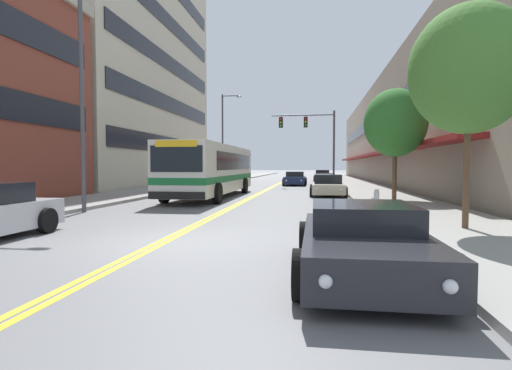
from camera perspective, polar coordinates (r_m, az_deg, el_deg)
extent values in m
plane|color=slate|center=(46.10, 3.91, 0.50)|extent=(240.00, 240.00, 0.00)
cube|color=gray|center=(47.27, -5.18, 0.64)|extent=(3.98, 106.00, 0.14)
cube|color=gray|center=(46.13, 13.23, 0.53)|extent=(3.98, 106.00, 0.14)
cube|color=yellow|center=(46.11, 3.79, 0.51)|extent=(0.14, 106.00, 0.01)
cube|color=yellow|center=(46.09, 4.04, 0.51)|extent=(0.14, 106.00, 0.01)
cube|color=black|center=(20.57, -32.33, 9.85)|extent=(0.08, 12.26, 1.40)
cube|color=black|center=(21.34, -32.60, 19.46)|extent=(0.08, 12.26, 1.40)
cube|color=beige|center=(42.66, -20.35, 20.52)|extent=(12.00, 25.37, 29.88)
cube|color=black|center=(38.14, -12.04, 5.60)|extent=(0.08, 23.34, 1.40)
cube|color=black|center=(38.51, -12.10, 11.15)|extent=(0.08, 23.34, 1.40)
cube|color=black|center=(39.24, -12.15, 16.56)|extent=(0.08, 23.34, 1.40)
cube|color=black|center=(40.30, -12.21, 21.72)|extent=(0.08, 23.34, 1.40)
cube|color=gray|center=(47.18, 20.93, 6.80)|extent=(8.00, 68.00, 10.56)
cube|color=maroon|center=(46.29, 15.36, 4.01)|extent=(1.10, 61.20, 0.24)
cube|color=black|center=(46.58, 16.04, 8.49)|extent=(0.08, 61.20, 1.40)
cube|color=silver|center=(23.19, -6.26, 2.34)|extent=(2.57, 12.10, 2.58)
cube|color=#196B33|center=(23.20, -6.26, 1.07)|extent=(2.59, 12.12, 0.32)
cube|color=black|center=(23.77, -5.90, 3.34)|extent=(2.60, 9.44, 0.93)
cube|color=black|center=(17.38, -11.33, 3.70)|extent=(2.31, 0.04, 1.13)
cube|color=yellow|center=(17.39, -11.36, 5.83)|extent=(1.85, 0.06, 0.28)
cube|color=black|center=(17.40, -11.30, -1.48)|extent=(2.52, 0.08, 0.32)
cylinder|color=black|center=(19.71, -12.97, -1.10)|extent=(0.30, 1.00, 1.00)
cylinder|color=black|center=(18.92, -5.53, -1.20)|extent=(0.30, 1.00, 1.00)
cylinder|color=black|center=(26.77, -7.18, -0.05)|extent=(0.30, 1.00, 1.00)
cylinder|color=black|center=(26.19, -1.63, -0.09)|extent=(0.30, 1.00, 1.00)
cube|color=white|center=(42.13, -2.55, 0.96)|extent=(1.81, 4.10, 0.61)
cube|color=black|center=(42.27, -2.51, 1.67)|extent=(1.56, 1.80, 0.42)
cylinder|color=black|center=(41.08, -4.16, 0.69)|extent=(0.22, 0.66, 0.66)
cylinder|color=black|center=(40.71, -1.60, 0.68)|extent=(0.22, 0.66, 0.66)
cylinder|color=black|center=(43.56, -3.43, 0.81)|extent=(0.22, 0.66, 0.66)
cylinder|color=black|center=(43.22, -1.02, 0.80)|extent=(0.22, 0.66, 0.66)
sphere|color=silver|center=(40.23, -3.99, 0.91)|extent=(0.16, 0.16, 0.16)
sphere|color=silver|center=(39.98, -2.22, 0.91)|extent=(0.16, 0.16, 0.16)
cube|color=red|center=(44.27, -2.88, 1.08)|extent=(0.18, 0.04, 0.10)
cube|color=red|center=(44.03, -1.21, 1.08)|extent=(0.18, 0.04, 0.10)
cylinder|color=black|center=(12.07, -27.71, -4.52)|extent=(0.22, 0.67, 0.67)
cube|color=red|center=(13.61, -30.89, -2.83)|extent=(0.18, 0.04, 0.10)
cube|color=red|center=(12.86, -26.55, -3.04)|extent=(0.18, 0.04, 0.10)
cube|color=#38383D|center=(34.27, -5.11, 0.52)|extent=(1.74, 4.03, 0.59)
cube|color=black|center=(34.41, -5.05, 1.43)|extent=(1.49, 1.77, 0.49)
cylinder|color=black|center=(33.29, -7.10, 0.18)|extent=(0.22, 0.64, 0.64)
cylinder|color=black|center=(32.86, -4.10, 0.16)|extent=(0.22, 0.64, 0.64)
cylinder|color=black|center=(35.70, -6.03, 0.36)|extent=(0.22, 0.64, 0.64)
cylinder|color=black|center=(35.30, -3.23, 0.34)|extent=(0.22, 0.64, 0.64)
sphere|color=silver|center=(32.45, -6.99, 0.44)|extent=(0.16, 0.16, 0.16)
sphere|color=silver|center=(32.15, -4.90, 0.43)|extent=(0.16, 0.16, 0.16)
cube|color=red|center=(36.38, -5.33, 0.69)|extent=(0.18, 0.04, 0.10)
cube|color=red|center=(36.11, -3.40, 0.68)|extent=(0.18, 0.04, 0.10)
cube|color=#232328|center=(6.79, 15.02, -8.56)|extent=(1.88, 4.26, 0.57)
cube|color=black|center=(6.88, 14.91, -4.27)|extent=(1.62, 1.88, 0.41)
cylinder|color=black|center=(5.49, 6.40, -12.60)|extent=(0.22, 0.69, 0.69)
cylinder|color=black|center=(5.76, 26.37, -12.13)|extent=(0.22, 0.69, 0.69)
cylinder|color=black|center=(8.07, 7.04, -7.63)|extent=(0.22, 0.69, 0.69)
cylinder|color=black|center=(8.25, 20.63, -7.55)|extent=(0.22, 0.69, 0.69)
sphere|color=silver|center=(4.64, 9.91, -13.43)|extent=(0.16, 0.16, 0.16)
sphere|color=silver|center=(4.86, 26.02, -12.93)|extent=(0.16, 0.16, 0.16)
cube|color=red|center=(8.85, 9.02, -5.68)|extent=(0.18, 0.04, 0.10)
cube|color=red|center=(8.97, 17.74, -5.66)|extent=(0.18, 0.04, 0.10)
cube|color=maroon|center=(45.61, 9.46, 1.11)|extent=(1.72, 4.64, 0.67)
cube|color=black|center=(45.78, 9.46, 1.83)|extent=(1.48, 2.04, 0.48)
cylinder|color=black|center=(44.17, 8.35, 0.82)|extent=(0.22, 0.68, 0.68)
cylinder|color=black|center=(44.20, 10.63, 0.81)|extent=(0.22, 0.68, 0.68)
cylinder|color=black|center=(47.04, 8.35, 0.94)|extent=(0.22, 0.68, 0.68)
cylinder|color=black|center=(47.07, 10.49, 0.92)|extent=(0.22, 0.68, 0.68)
sphere|color=silver|center=(43.26, 8.72, 1.07)|extent=(0.16, 0.16, 0.16)
sphere|color=silver|center=(43.28, 10.31, 1.06)|extent=(0.16, 0.16, 0.16)
cube|color=red|center=(47.92, 8.66, 1.23)|extent=(0.18, 0.04, 0.10)
cube|color=red|center=(47.95, 10.14, 1.22)|extent=(0.18, 0.04, 0.10)
cube|color=beige|center=(24.62, 10.20, -0.42)|extent=(1.87, 4.53, 0.57)
cube|color=black|center=(24.78, 10.20, 0.87)|extent=(1.61, 2.00, 0.53)
cylinder|color=black|center=(23.22, 7.95, -0.95)|extent=(0.22, 0.62, 0.62)
cylinder|color=black|center=(23.28, 12.67, -0.98)|extent=(0.22, 0.62, 0.62)
cylinder|color=black|center=(26.02, 7.99, -0.56)|extent=(0.22, 0.62, 0.62)
cylinder|color=black|center=(26.08, 12.20, -0.58)|extent=(0.22, 0.62, 0.62)
sphere|color=silver|center=(22.33, 8.71, -0.66)|extent=(0.16, 0.16, 0.16)
sphere|color=silver|center=(22.37, 12.07, -0.68)|extent=(0.16, 0.16, 0.16)
cube|color=red|center=(26.88, 8.61, -0.09)|extent=(0.18, 0.04, 0.10)
cube|color=red|center=(26.93, 11.48, -0.11)|extent=(0.18, 0.04, 0.10)
cube|color=#475675|center=(33.21, 9.86, 0.41)|extent=(1.71, 4.29, 0.60)
cube|color=black|center=(33.37, 9.86, 1.30)|extent=(1.47, 1.89, 0.42)
cylinder|color=black|center=(31.88, 8.35, 0.03)|extent=(0.22, 0.61, 0.61)
cylinder|color=black|center=(31.93, 11.50, 0.01)|extent=(0.22, 0.61, 0.61)
cylinder|color=black|center=(34.54, 8.34, 0.24)|extent=(0.22, 0.61, 0.61)
cylinder|color=black|center=(34.58, 11.26, 0.22)|extent=(0.22, 0.61, 0.61)
sphere|color=silver|center=(31.04, 8.86, 0.31)|extent=(0.16, 0.16, 0.16)
sphere|color=silver|center=(31.08, 11.07, 0.30)|extent=(0.16, 0.16, 0.16)
cube|color=red|center=(35.35, 8.77, 0.61)|extent=(0.18, 0.04, 0.10)
cube|color=red|center=(35.39, 10.77, 0.59)|extent=(0.18, 0.04, 0.10)
cube|color=#19234C|center=(37.23, 5.60, 0.73)|extent=(1.87, 4.64, 0.62)
cube|color=black|center=(37.40, 5.62, 1.57)|extent=(1.60, 2.04, 0.46)
cylinder|color=black|center=(35.86, 3.97, 0.41)|extent=(0.22, 0.68, 0.68)
cylinder|color=black|center=(35.77, 7.02, 0.39)|extent=(0.22, 0.68, 0.68)
cylinder|color=black|center=(38.73, 4.29, 0.58)|extent=(0.22, 0.68, 0.68)
cylinder|color=black|center=(38.64, 7.11, 0.56)|extent=(0.22, 0.68, 0.68)
sphere|color=silver|center=(34.94, 4.35, 0.66)|extent=(0.16, 0.16, 0.16)
sphere|color=silver|center=(34.87, 6.49, 0.64)|extent=(0.16, 0.16, 0.16)
cube|color=red|center=(39.59, 4.79, 0.90)|extent=(0.18, 0.04, 0.10)
cube|color=red|center=(39.53, 6.73, 0.89)|extent=(0.18, 0.04, 0.10)
cylinder|color=#47474C|center=(35.19, 11.07, 5.10)|extent=(0.18, 0.18, 6.55)
cylinder|color=#47474C|center=(35.41, 6.68, 9.88)|extent=(5.40, 0.11, 0.11)
cube|color=black|center=(35.33, 7.12, 8.91)|extent=(0.34, 0.26, 0.92)
sphere|color=red|center=(35.20, 7.11, 9.38)|extent=(0.18, 0.18, 0.18)
sphere|color=yellow|center=(35.17, 7.11, 8.94)|extent=(0.18, 0.18, 0.18)
sphere|color=green|center=(35.14, 7.11, 8.49)|extent=(0.18, 0.18, 0.18)
cylinder|color=black|center=(35.39, 7.12, 9.76)|extent=(0.02, 0.02, 0.14)
cube|color=black|center=(35.44, 3.58, 8.90)|extent=(0.34, 0.26, 0.92)
sphere|color=red|center=(35.32, 3.56, 9.38)|extent=(0.18, 0.18, 0.18)
sphere|color=yellow|center=(35.29, 3.56, 8.93)|extent=(0.18, 0.18, 0.18)
sphere|color=green|center=(35.26, 3.56, 8.49)|extent=(0.18, 0.18, 0.18)
cylinder|color=black|center=(35.51, 3.58, 9.75)|extent=(0.02, 0.02, 0.14)
cylinder|color=#47474C|center=(17.01, -23.62, 11.58)|extent=(0.16, 0.16, 8.95)
cylinder|color=#47474C|center=(39.08, -4.80, 6.48)|extent=(0.16, 0.16, 8.70)
cylinder|color=#47474C|center=(39.41, -3.63, 12.60)|extent=(1.64, 0.10, 0.10)
ellipsoid|color=#B2B2B7|center=(39.23, -2.43, 12.50)|extent=(0.56, 0.28, 0.20)
cylinder|color=brown|center=(11.93, 27.85, 1.39)|extent=(0.16, 0.16, 2.88)
ellipsoid|color=#42752D|center=(12.19, 28.15, 14.35)|extent=(3.05, 3.05, 3.36)
cylinder|color=brown|center=(20.93, 19.17, 1.47)|extent=(0.22, 0.22, 2.49)
ellipsoid|color=#2D6B28|center=(21.03, 19.28, 8.39)|extent=(3.04, 3.04, 3.35)
cylinder|color=#B7B7BC|center=(16.26, 16.83, -2.09)|extent=(0.21, 0.21, 0.63)
sphere|color=#B7B7BC|center=(16.24, 16.85, -0.79)|extent=(0.19, 0.19, 0.19)
cylinder|color=#B7B7BC|center=(16.24, 16.33, -1.84)|extent=(0.08, 0.09, 0.09)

